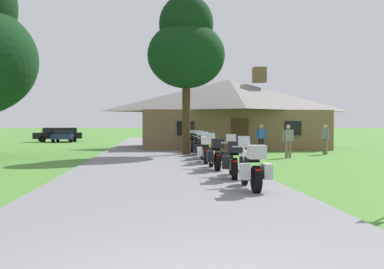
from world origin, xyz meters
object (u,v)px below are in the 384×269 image
object	(u,v)px
tree_by_lodge_front	(186,46)
parked_black_suv_far_left	(58,134)
motorcycle_yellow_third_in_row	(215,154)
motorcycle_silver_fifth_in_row	(202,147)
motorcycle_white_sixth_in_row	(198,145)
motorcycle_yellow_second_in_row	(233,160)
motorcycle_red_farthest_in_row	(192,143)
parked_navy_sedan_far_left	(64,135)
bystander_gray_shirt_by_tree	(288,139)
bystander_gray_shirt_beside_signpost	(325,138)
motorcycle_white_nearest_to_camera	(252,168)
motorcycle_silver_fourth_in_row	(206,150)
bystander_blue_shirt_near_lodge	(261,137)

from	to	relation	value
tree_by_lodge_front	parked_black_suv_far_left	distance (m)	24.67
motorcycle_yellow_third_in_row	motorcycle_silver_fifth_in_row	distance (m)	5.42
motorcycle_white_sixth_in_row	parked_black_suv_far_left	bearing A→B (deg)	122.87
motorcycle_yellow_second_in_row	motorcycle_red_farthest_in_row	size ratio (longest dim) A/B	1.00
motorcycle_yellow_second_in_row	parked_navy_sedan_far_left	size ratio (longest dim) A/B	0.49
motorcycle_red_farthest_in_row	bystander_gray_shirt_by_tree	distance (m)	6.34
motorcycle_yellow_second_in_row	bystander_gray_shirt_beside_signpost	size ratio (longest dim) A/B	1.25
motorcycle_white_nearest_to_camera	bystander_gray_shirt_beside_signpost	xyz separation A→B (m)	(7.22, 14.14, 0.32)
motorcycle_silver_fourth_in_row	bystander_blue_shirt_near_lodge	size ratio (longest dim) A/B	1.24
motorcycle_red_farthest_in_row	parked_navy_sedan_far_left	xyz separation A→B (m)	(-10.93, 18.86, 0.03)
bystander_gray_shirt_beside_signpost	motorcycle_silver_fifth_in_row	bearing A→B (deg)	-87.39
motorcycle_silver_fifth_in_row	bystander_gray_shirt_by_tree	size ratio (longest dim) A/B	1.25
motorcycle_white_sixth_in_row	motorcycle_yellow_third_in_row	bearing A→B (deg)	-86.22
bystander_gray_shirt_by_tree	tree_by_lodge_front	xyz separation A→B (m)	(-4.94, 2.55, 5.00)
motorcycle_yellow_third_in_row	tree_by_lodge_front	xyz separation A→B (m)	(-0.41, 8.84, 5.33)
motorcycle_white_sixth_in_row	motorcycle_silver_fourth_in_row	bearing A→B (deg)	-86.97
motorcycle_white_nearest_to_camera	motorcycle_silver_fifth_in_row	bearing A→B (deg)	90.73
motorcycle_white_sixth_in_row	bystander_blue_shirt_near_lodge	distance (m)	4.79
bystander_gray_shirt_by_tree	motorcycle_silver_fifth_in_row	bearing A→B (deg)	9.71
motorcycle_white_nearest_to_camera	motorcycle_yellow_second_in_row	xyz separation A→B (m)	(-0.01, 2.62, 0.00)
motorcycle_silver_fifth_in_row	parked_navy_sedan_far_left	world-z (taller)	motorcycle_silver_fifth_in_row
motorcycle_white_nearest_to_camera	bystander_gray_shirt_by_tree	bearing A→B (deg)	69.64
motorcycle_white_nearest_to_camera	motorcycle_white_sixth_in_row	world-z (taller)	same
bystander_gray_shirt_beside_signpost	motorcycle_red_farthest_in_row	bearing A→B (deg)	-127.38
motorcycle_silver_fourth_in_row	motorcycle_white_sixth_in_row	xyz separation A→B (m)	(0.17, 5.12, 0.00)
motorcycle_white_nearest_to_camera	parked_navy_sedan_far_left	xyz separation A→B (m)	(-11.04, 34.94, 0.03)
bystander_blue_shirt_near_lodge	bystander_gray_shirt_by_tree	distance (m)	4.37
bystander_blue_shirt_near_lodge	parked_black_suv_far_left	size ratio (longest dim) A/B	0.34
motorcycle_red_farthest_in_row	bystander_gray_shirt_beside_signpost	size ratio (longest dim) A/B	1.25
motorcycle_red_farthest_in_row	bystander_blue_shirt_near_lodge	world-z (taller)	bystander_blue_shirt_near_lodge
motorcycle_silver_fifth_in_row	motorcycle_white_sixth_in_row	bearing A→B (deg)	91.15
motorcycle_red_farthest_in_row	parked_navy_sedan_far_left	world-z (taller)	motorcycle_red_farthest_in_row
bystander_gray_shirt_beside_signpost	parked_navy_sedan_far_left	bearing A→B (deg)	-161.27
motorcycle_white_nearest_to_camera	tree_by_lodge_front	distance (m)	15.11
motorcycle_white_nearest_to_camera	motorcycle_silver_fifth_in_row	xyz separation A→B (m)	(-0.10, 10.70, 0.00)
motorcycle_white_sixth_in_row	parked_black_suv_far_left	world-z (taller)	parked_black_suv_far_left
bystander_gray_shirt_by_tree	motorcycle_white_sixth_in_row	bearing A→B (deg)	-23.65
motorcycle_yellow_second_in_row	motorcycle_white_nearest_to_camera	bearing A→B (deg)	-84.16
motorcycle_yellow_third_in_row	tree_by_lodge_front	world-z (taller)	tree_by_lodge_front
motorcycle_white_sixth_in_row	parked_black_suv_far_left	xyz separation A→B (m)	(-11.76, 22.13, 0.17)
parked_navy_sedan_far_left	tree_by_lodge_front	bearing A→B (deg)	-65.17
motorcycle_yellow_second_in_row	parked_black_suv_far_left	distance (m)	34.93
motorcycle_white_nearest_to_camera	motorcycle_silver_fourth_in_row	distance (m)	8.25
motorcycle_silver_fourth_in_row	parked_black_suv_far_left	bearing A→B (deg)	117.50
bystander_gray_shirt_by_tree	bystander_gray_shirt_beside_signpost	bearing A→B (deg)	-139.77
motorcycle_silver_fifth_in_row	bystander_gray_shirt_beside_signpost	distance (m)	8.09
motorcycle_white_sixth_in_row	parked_navy_sedan_far_left	bearing A→B (deg)	121.90
motorcycle_white_nearest_to_camera	parked_black_suv_far_left	size ratio (longest dim) A/B	0.42
motorcycle_white_nearest_to_camera	parked_navy_sedan_far_left	bearing A→B (deg)	107.71
motorcycle_white_nearest_to_camera	motorcycle_white_sixth_in_row	size ratio (longest dim) A/B	1.00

